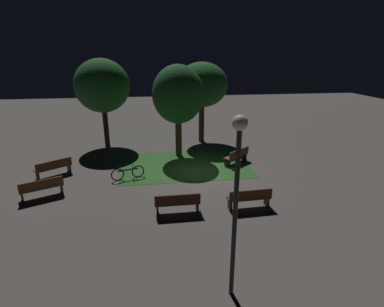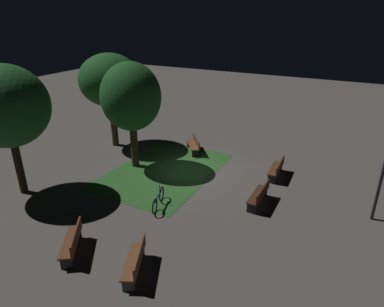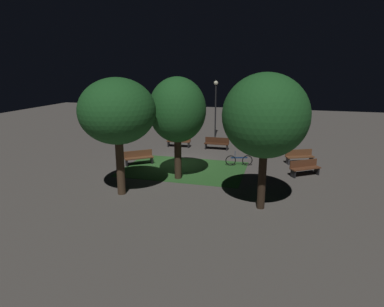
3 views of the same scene
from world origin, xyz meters
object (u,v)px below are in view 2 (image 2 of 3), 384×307
bicycle (158,200)px  bench_corner (136,260)px  bench_near_trees (260,195)px  bench_by_lamp (277,168)px  bench_front_left (73,241)px  tree_right_canopy (131,97)px  bench_lawn_edge (194,144)px  tree_back_left (6,107)px  tree_tall_center (110,81)px

bicycle → bench_corner: bearing=-157.4°
bicycle → bench_near_trees: bearing=-60.0°
bench_by_lamp → bench_corner: size_ratio=0.99×
bench_front_left → bench_corner: same height
bench_near_trees → bicycle: 4.34m
bench_by_lamp → bench_corner: same height
bench_corner → tree_right_canopy: bearing=36.5°
bench_lawn_edge → bench_corner: bearing=-163.2°
bench_by_lamp → tree_back_left: (-6.92, 9.95, 3.56)m
bench_near_trees → bicycle: (-2.17, 3.75, -0.14)m
bench_by_lamp → tree_back_left: tree_back_left is taller
bench_by_lamp → tree_tall_center: bearing=91.5°
bench_near_trees → bench_corner: same height
tree_tall_center → bench_near_trees: bearing=-105.0°
bench_near_trees → tree_tall_center: tree_tall_center is taller
bench_lawn_edge → bench_front_left: bearing=-177.4°
bench_corner → tree_back_left: size_ratio=0.32×
bench_near_trees → tree_tall_center: bearing=75.0°
bench_by_lamp → bench_lawn_edge: (1.00, 5.19, 0.00)m
bench_front_left → bench_lawn_edge: (9.97, 0.46, 0.00)m
tree_right_canopy → bench_corner: bearing=-143.5°
bench_near_trees → bench_by_lamp: same height
bench_front_left → bicycle: bicycle is taller
bench_near_trees → bench_lawn_edge: bearing=52.7°
bicycle → tree_back_left: bearing=106.1°
tree_right_canopy → tree_back_left: bearing=148.7°
bench_near_trees → tree_tall_center: size_ratio=0.32×
bench_by_lamp → bench_corner: 9.05m
bench_near_trees → bench_front_left: size_ratio=1.03×
bench_front_left → tree_tall_center: tree_tall_center is taller
bench_near_trees → tree_right_canopy: tree_right_canopy is taller
bench_corner → bench_front_left: bearing=94.7°
tree_tall_center → bench_lawn_edge: bearing=-75.4°
bench_near_trees → bench_front_left: bearing=141.8°
tree_right_canopy → tree_tall_center: bearing=56.7°
bench_lawn_edge → tree_right_canopy: 4.96m
bench_by_lamp → tree_tall_center: (-0.27, 10.04, 3.52)m
bench_corner → bicycle: bicycle is taller
bench_by_lamp → bench_front_left: 10.15m
bench_near_trees → tree_back_left: 11.29m
bench_lawn_edge → tree_right_canopy: bearing=149.4°
tree_right_canopy → bicycle: 5.60m
bench_lawn_edge → tree_back_left: tree_back_left is taller
bench_corner → tree_right_canopy: 8.79m
tree_back_left → bench_front_left: bearing=-111.5°
bench_near_trees → bicycle: size_ratio=1.09×
bench_front_left → tree_right_canopy: size_ratio=0.32×
bench_near_trees → tree_tall_center: (2.69, 10.04, 3.52)m
tree_back_left → bicycle: bearing=-73.9°
bench_front_left → tree_right_canopy: 7.88m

